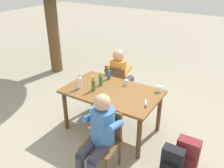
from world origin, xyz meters
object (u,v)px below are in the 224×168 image
object	(u,v)px
dining_table	(112,96)
table_knife	(146,104)
bottle_clear	(80,82)
backpack_by_near_side	(172,162)
backpack_by_far_side	(187,154)
chair_far_left	(118,83)
cup_glass	(127,82)
bottle_green	(101,80)
person_in_white_shirt	(99,133)
bottle_olive	(93,84)
person_in_plaid_shirt	(120,74)
cup_white	(159,89)
bottle_blue	(109,74)
chair_near_right	(104,138)

from	to	relation	value
dining_table	table_knife	xyz separation A→B (m)	(0.65, -0.11, 0.10)
bottle_clear	backpack_by_near_side	distance (m)	1.85
backpack_by_far_side	backpack_by_near_side	bearing A→B (deg)	-123.24
chair_far_left	dining_table	bearing A→B (deg)	-66.06
dining_table	cup_glass	xyz separation A→B (m)	(0.10, 0.31, 0.14)
chair_far_left	bottle_green	distance (m)	0.81
person_in_white_shirt	bottle_olive	size ratio (longest dim) A/B	4.52
person_in_plaid_shirt	backpack_by_far_side	world-z (taller)	person_in_plaid_shirt
cup_white	person_in_white_shirt	bearing A→B (deg)	-104.16
person_in_plaid_shirt	chair_far_left	bearing A→B (deg)	-87.35
person_in_plaid_shirt	bottle_olive	world-z (taller)	person_in_plaid_shirt
dining_table	person_in_plaid_shirt	xyz separation A→B (m)	(-0.35, 0.88, -0.02)
backpack_by_near_side	backpack_by_far_side	distance (m)	0.26
bottle_clear	bottle_blue	distance (m)	0.59
person_in_plaid_shirt	backpack_by_near_side	xyz separation A→B (m)	(1.56, -1.29, -0.45)
chair_near_right	backpack_by_far_side	distance (m)	1.19
chair_far_left	bottle_green	bearing A→B (deg)	-83.72
bottle_blue	backpack_by_far_side	xyz separation A→B (m)	(1.63, -0.54, -0.64)
bottle_olive	backpack_by_far_side	xyz separation A→B (m)	(1.61, -0.05, -0.66)
dining_table	bottle_blue	distance (m)	0.49
person_in_plaid_shirt	bottle_green	distance (m)	0.85
cup_white	backpack_by_near_side	size ratio (longest dim) A/B	0.24
cup_white	table_knife	distance (m)	0.49
person_in_white_shirt	bottle_clear	size ratio (longest dim) A/B	4.51
bottle_green	dining_table	bearing A→B (deg)	-14.10
dining_table	chair_far_left	xyz separation A→B (m)	(-0.34, 0.77, -0.19)
bottle_clear	cup_glass	xyz separation A→B (m)	(0.59, 0.51, -0.07)
bottle_clear	cup_white	size ratio (longest dim) A/B	2.62
bottle_green	cup_white	distance (m)	0.98
person_in_plaid_shirt	bottle_green	size ratio (longest dim) A/B	4.79
dining_table	chair_near_right	distance (m)	0.86
chair_near_right	table_knife	distance (m)	0.78
cup_white	backpack_by_far_side	world-z (taller)	cup_white
person_in_white_shirt	backpack_by_near_side	xyz separation A→B (m)	(0.86, 0.47, -0.45)
bottle_blue	cup_glass	bearing A→B (deg)	-5.17
bottle_olive	table_knife	bearing A→B (deg)	2.42
person_in_white_shirt	bottle_green	world-z (taller)	person_in_white_shirt
bottle_green	bottle_olive	xyz separation A→B (m)	(0.01, -0.22, 0.01)
chair_near_right	backpack_by_far_side	world-z (taller)	chair_near_right
bottle_olive	backpack_by_near_side	bearing A→B (deg)	-10.12
person_in_plaid_shirt	bottle_olive	xyz separation A→B (m)	(0.09, -1.03, 0.23)
chair_near_right	chair_far_left	xyz separation A→B (m)	(-0.68, 1.54, 0.00)
person_in_plaid_shirt	bottle_blue	distance (m)	0.58
bottle_clear	bottle_blue	size ratio (longest dim) A/B	1.15
bottle_green	table_knife	size ratio (longest dim) A/B	1.08
chair_far_left	backpack_by_far_side	world-z (taller)	chair_far_left
dining_table	chair_near_right	world-z (taller)	chair_near_right
chair_near_right	bottle_blue	distance (m)	1.33
cup_glass	bottle_blue	bearing A→B (deg)	174.83
dining_table	table_knife	world-z (taller)	table_knife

